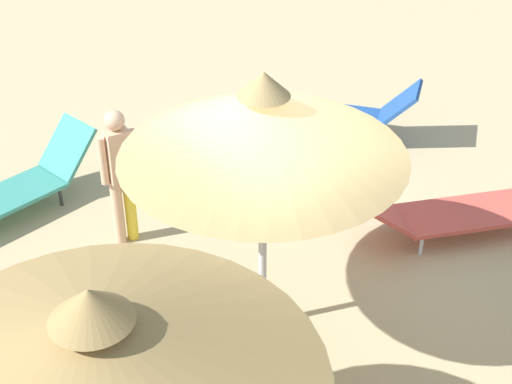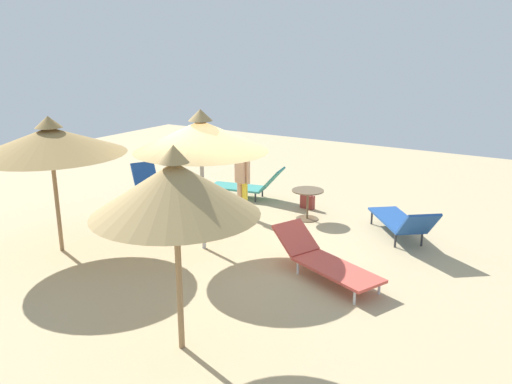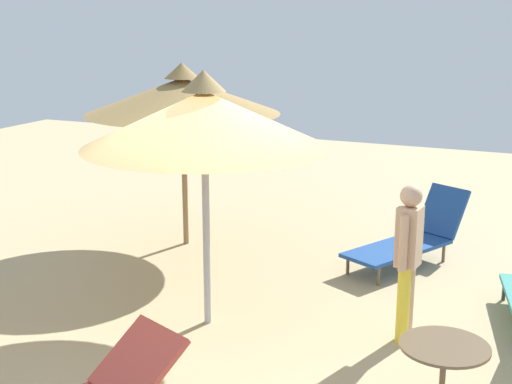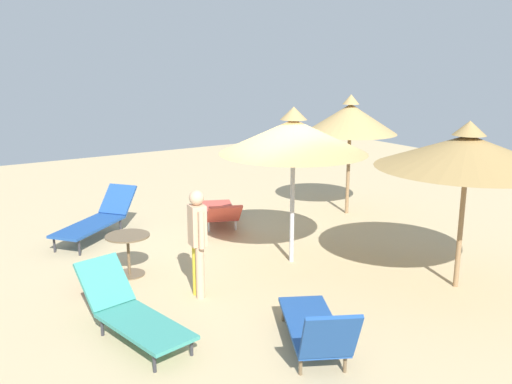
# 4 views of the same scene
# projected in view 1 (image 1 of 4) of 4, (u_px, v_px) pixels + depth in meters

# --- Properties ---
(ground) EXTENTS (24.00, 24.00, 0.10)m
(ground) POSITION_uv_depth(u_px,v_px,m) (291.00, 299.00, 8.25)
(ground) COLOR tan
(parasol_umbrella_back) EXTENTS (2.56, 2.56, 2.76)m
(parasol_umbrella_back) POSITION_uv_depth(u_px,v_px,m) (263.00, 126.00, 6.64)
(parasol_umbrella_back) COLOR #B2B2B7
(parasol_umbrella_back) RESTS_ON ground
(parasol_umbrella_far_left) EXTENTS (2.77, 2.77, 2.65)m
(parasol_umbrella_far_left) POSITION_uv_depth(u_px,v_px,m) (97.00, 351.00, 4.49)
(parasol_umbrella_far_left) COLOR olive
(parasol_umbrella_far_left) RESTS_ON ground
(lounge_chair_front) EXTENTS (1.47, 2.30, 0.73)m
(lounge_chair_front) POSITION_uv_depth(u_px,v_px,m) (443.00, 212.00, 8.96)
(lounge_chair_front) COLOR #CC4C3F
(lounge_chair_front) RESTS_ON ground
(lounge_chair_center) EXTENTS (1.02, 2.04, 0.86)m
(lounge_chair_center) POSITION_uv_depth(u_px,v_px,m) (25.00, 181.00, 9.45)
(lounge_chair_center) COLOR teal
(lounge_chair_center) RESTS_ON ground
(lounge_chair_edge) EXTENTS (2.11, 1.88, 0.89)m
(lounge_chair_edge) POSITION_uv_depth(u_px,v_px,m) (343.00, 111.00, 10.91)
(lounge_chair_edge) COLOR #1E478C
(lounge_chair_edge) RESTS_ON ground
(person_standing_near_left) EXTENTS (0.25, 0.44, 1.67)m
(person_standing_near_left) POSITION_uv_depth(u_px,v_px,m) (120.00, 170.00, 8.56)
(person_standing_near_left) COLOR tan
(person_standing_near_left) RESTS_ON ground
(handbag) EXTENTS (0.17, 0.37, 0.51)m
(handbag) POSITION_uv_depth(u_px,v_px,m) (149.00, 152.00, 10.38)
(handbag) COLOR maroon
(handbag) RESTS_ON ground
(side_table_round) EXTENTS (0.73, 0.73, 0.70)m
(side_table_round) POSITION_uv_depth(u_px,v_px,m) (200.00, 148.00, 9.89)
(side_table_round) COLOR brown
(side_table_round) RESTS_ON ground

